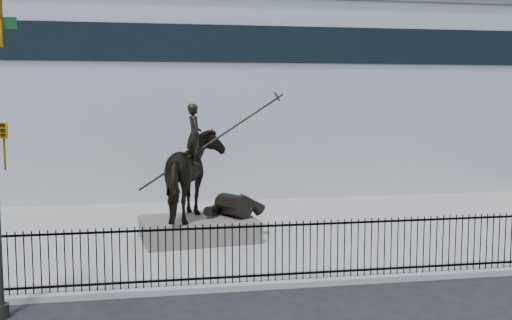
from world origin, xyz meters
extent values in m
plane|color=black|center=(0.00, 0.00, 0.00)|extent=(120.00, 120.00, 0.00)
cube|color=gray|center=(0.00, 7.00, 0.07)|extent=(30.00, 12.00, 0.15)
cube|color=silver|center=(0.00, 20.00, 4.50)|extent=(44.00, 14.00, 9.00)
cube|color=black|center=(0.00, 1.25, 0.30)|extent=(22.00, 0.05, 0.05)
cube|color=black|center=(0.00, 1.25, 1.55)|extent=(22.00, 0.05, 0.05)
cube|color=black|center=(0.00, 1.25, 0.90)|extent=(22.00, 0.03, 1.50)
cube|color=#56524E|center=(-2.25, 5.96, 0.49)|extent=(3.86, 2.89, 0.67)
imported|color=black|center=(-2.25, 5.96, 2.25)|extent=(2.76, 3.11, 2.85)
imported|color=black|center=(-2.36, 5.95, 3.55)|extent=(0.55, 0.76, 1.93)
cylinder|color=black|center=(-1.87, 6.01, 3.26)|extent=(4.56, 0.64, 2.90)
cylinder|color=black|center=(-7.00, 0.20, 0.15)|extent=(0.36, 0.36, 0.30)
imported|color=#A88A12|center=(-5.80, -4.05, 5.97)|extent=(0.18, 0.22, 1.10)
imported|color=#A88A12|center=(-6.78, 0.20, 3.70)|extent=(0.16, 0.20, 1.00)
camera|label=1|loc=(-3.82, -13.00, 4.73)|focal=42.00mm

